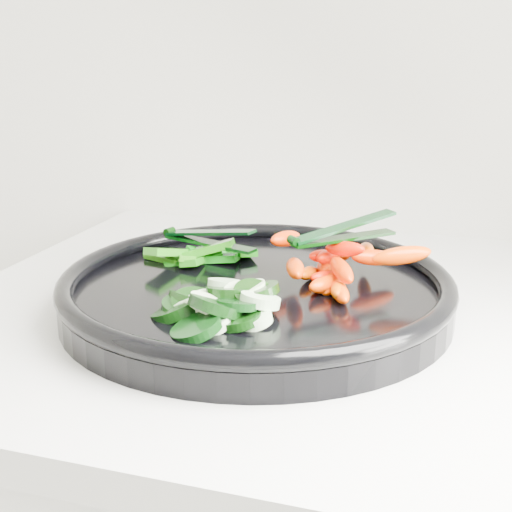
% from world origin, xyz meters
% --- Properties ---
extents(veggie_tray, '(0.49, 0.49, 0.04)m').
position_xyz_m(veggie_tray, '(-0.70, 1.67, 0.95)').
color(veggie_tray, black).
rests_on(veggie_tray, counter).
extents(cucumber_pile, '(0.12, 0.13, 0.04)m').
position_xyz_m(cucumber_pile, '(-0.71, 1.59, 0.96)').
color(cucumber_pile, black).
rests_on(cucumber_pile, veggie_tray).
extents(carrot_pile, '(0.16, 0.16, 0.06)m').
position_xyz_m(carrot_pile, '(-0.63, 1.70, 0.97)').
color(carrot_pile, '#DF3100').
rests_on(carrot_pile, veggie_tray).
extents(pepper_pile, '(0.12, 0.11, 0.04)m').
position_xyz_m(pepper_pile, '(-0.78, 1.72, 0.96)').
color(pepper_pile, '#21730A').
rests_on(pepper_pile, veggie_tray).
extents(tong_carrot, '(0.09, 0.09, 0.02)m').
position_xyz_m(tong_carrot, '(-0.63, 1.70, 1.00)').
color(tong_carrot, black).
rests_on(tong_carrot, carrot_pile).
extents(tong_pepper, '(0.11, 0.05, 0.02)m').
position_xyz_m(tong_pepper, '(-0.77, 1.73, 0.98)').
color(tong_pepper, black).
rests_on(tong_pepper, pepper_pile).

